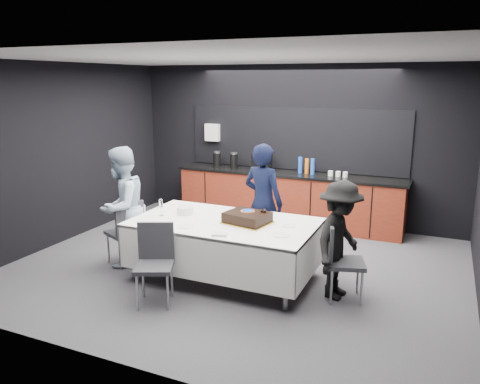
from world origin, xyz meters
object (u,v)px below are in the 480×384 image
object	(u,v)px
plate_stack	(185,210)
chair_near	(155,257)
champagne_flute	(161,204)
chair_right	(339,256)
person_right	(340,240)
party_table	(224,231)
cake_assembly	(247,218)
person_center	(263,202)
chair_left	(127,228)
person_left	(122,207)

from	to	relation	value
plate_stack	chair_near	xyz separation A→B (m)	(0.16, -0.97, -0.30)
champagne_flute	chair_right	bearing A→B (deg)	3.17
plate_stack	chair_right	distance (m)	2.12
person_right	plate_stack	bearing A→B (deg)	99.90
chair_right	chair_near	bearing A→B (deg)	-155.00
champagne_flute	chair_near	distance (m)	0.96
champagne_flute	chair_near	bearing A→B (deg)	-62.25
party_table	chair_right	xyz separation A→B (m)	(1.48, 0.02, -0.11)
cake_assembly	person_center	xyz separation A→B (m)	(-0.10, 0.80, -0.01)
champagne_flute	person_center	xyz separation A→B (m)	(1.07, 0.96, -0.10)
chair_left	person_center	world-z (taller)	person_center
chair_left	chair_near	world-z (taller)	same
party_table	person_left	xyz separation A→B (m)	(-1.50, -0.12, 0.19)
chair_left	chair_near	bearing A→B (deg)	-37.82
plate_stack	champagne_flute	world-z (taller)	champagne_flute
chair_right	person_left	bearing A→B (deg)	-177.46
party_table	person_right	world-z (taller)	person_right
plate_stack	champagne_flute	distance (m)	0.34
chair_near	person_left	distance (m)	1.33
champagne_flute	chair_right	size ratio (longest dim) A/B	0.24
champagne_flute	person_right	size ratio (longest dim) A/B	0.16
person_center	person_right	distance (m)	1.49
plate_stack	chair_left	distance (m)	0.89
chair_right	person_left	xyz separation A→B (m)	(-2.98, -0.13, 0.29)
chair_near	person_right	bearing A→B (deg)	26.50
chair_right	chair_near	size ratio (longest dim) A/B	1.00
cake_assembly	chair_left	distance (m)	1.77
plate_stack	person_right	size ratio (longest dim) A/B	0.16
party_table	person_right	bearing A→B (deg)	2.71
chair_left	person_left	world-z (taller)	person_left
cake_assembly	chair_left	world-z (taller)	cake_assembly
plate_stack	party_table	bearing A→B (deg)	-7.91
chair_right	person_center	distance (m)	1.55
party_table	chair_right	world-z (taller)	chair_right
plate_stack	chair_right	bearing A→B (deg)	-1.93
chair_right	plate_stack	bearing A→B (deg)	178.07
chair_left	person_left	bearing A→B (deg)	167.43
plate_stack	person_right	world-z (taller)	person_right
party_table	person_center	world-z (taller)	person_center
person_left	person_right	bearing A→B (deg)	90.65
person_left	person_right	xyz separation A→B (m)	(2.97, 0.19, -0.12)
chair_left	chair_right	size ratio (longest dim) A/B	1.00
party_table	chair_left	size ratio (longest dim) A/B	2.51
chair_near	person_center	distance (m)	1.89
person_left	person_center	bearing A→B (deg)	116.57
cake_assembly	person_left	world-z (taller)	person_left
champagne_flute	person_right	xyz separation A→B (m)	(2.33, 0.18, -0.23)
cake_assembly	champagne_flute	bearing A→B (deg)	-172.15
party_table	cake_assembly	world-z (taller)	cake_assembly
chair_right	person_left	size ratio (longest dim) A/B	0.56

